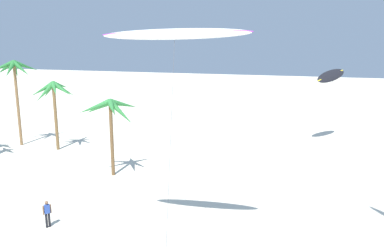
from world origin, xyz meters
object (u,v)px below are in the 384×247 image
(palm_tree_4, at_px, (111,111))
(flying_kite_3, at_px, (175,34))
(palm_tree_1, at_px, (14,74))
(palm_tree_3, at_px, (54,93))
(person_near_right, at_px, (47,213))
(flying_kite_1, at_px, (331,76))

(palm_tree_4, bearing_deg, flying_kite_3, -44.18)
(palm_tree_1, xyz_separation_m, palm_tree_3, (5.21, -0.03, -1.84))
(palm_tree_3, bearing_deg, person_near_right, -51.86)
(palm_tree_4, bearing_deg, person_near_right, -81.75)
(flying_kite_1, distance_m, person_near_right, 32.37)
(flying_kite_1, relative_size, flying_kite_3, 0.97)
(palm_tree_1, relative_size, flying_kite_3, 0.80)
(palm_tree_3, xyz_separation_m, palm_tree_4, (9.91, -4.88, -0.57))
(flying_kite_1, bearing_deg, palm_tree_1, -157.70)
(palm_tree_3, relative_size, flying_kite_3, 0.62)
(palm_tree_1, height_order, palm_tree_4, palm_tree_1)
(palm_tree_4, distance_m, flying_kite_3, 15.00)
(palm_tree_4, xyz_separation_m, flying_kite_1, (16.97, 18.07, 2.10))
(palm_tree_3, distance_m, flying_kite_3, 25.12)
(palm_tree_1, distance_m, person_near_right, 22.99)
(flying_kite_1, distance_m, flying_kite_3, 28.83)
(palm_tree_3, bearing_deg, palm_tree_4, -26.22)
(flying_kite_3, bearing_deg, palm_tree_3, 143.78)
(palm_tree_4, height_order, flying_kite_3, flying_kite_3)
(palm_tree_3, relative_size, person_near_right, 4.33)
(palm_tree_1, distance_m, palm_tree_4, 16.07)
(palm_tree_1, relative_size, palm_tree_4, 1.42)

